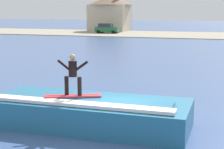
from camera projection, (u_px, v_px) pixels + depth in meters
The scene contains 7 objects.
ground_plane at pixel (118, 131), 13.76m from camera, with size 260.00×260.00×0.00m, color #3E588A.
wave_crest at pixel (88, 112), 14.32m from camera, with size 7.85×3.03×1.19m.
surfboard at pixel (73, 96), 14.18m from camera, with size 2.17×1.21×0.06m.
surfer at pixel (73, 72), 14.01m from camera, with size 1.27×0.32×1.61m.
shoreline_bank at pixel (206, 35), 62.56m from camera, with size 120.00×16.11×0.09m.
car_near_shore at pixel (107, 28), 67.29m from camera, with size 4.33×2.07×1.86m.
house_with_chimney at pixel (110, 12), 74.21m from camera, with size 9.21×9.21×7.61m.
Camera 1 is at (3.80, -12.59, 4.57)m, focal length 58.60 mm.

